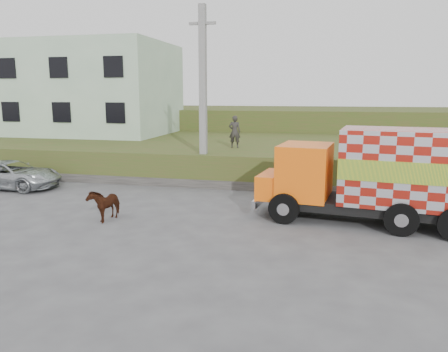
% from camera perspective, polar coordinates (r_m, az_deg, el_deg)
% --- Properties ---
extents(ground, '(120.00, 120.00, 0.00)m').
position_cam_1_polar(ground, '(15.68, -3.64, -4.89)').
color(ground, '#474749').
rests_on(ground, ground).
extents(embankment, '(40.00, 12.00, 1.50)m').
position_cam_1_polar(embankment, '(25.08, 2.85, 2.80)').
color(embankment, '#38551C').
rests_on(embankment, ground).
extents(embankment_far, '(40.00, 12.00, 3.00)m').
position_cam_1_polar(embankment_far, '(36.82, 6.17, 6.48)').
color(embankment_far, '#38551C').
rests_on(embankment_far, ground).
extents(retaining_strip, '(16.00, 0.50, 0.40)m').
position_cam_1_polar(retaining_strip, '(20.12, -5.71, -0.83)').
color(retaining_strip, '#595651').
rests_on(retaining_strip, ground).
extents(building, '(10.00, 8.00, 6.00)m').
position_cam_1_polar(building, '(31.45, -16.56, 10.85)').
color(building, '#B6D0B2').
rests_on(building, embankment).
extents(utility_pole, '(1.20, 0.30, 8.00)m').
position_cam_1_polar(utility_pole, '(19.79, -2.76, 10.32)').
color(utility_pole, gray).
rests_on(utility_pole, ground).
extents(cargo_truck, '(7.23, 3.21, 3.12)m').
position_cam_1_polar(cargo_truck, '(14.98, 19.47, 0.07)').
color(cargo_truck, black).
rests_on(cargo_truck, ground).
extents(cow, '(0.73, 1.37, 1.11)m').
position_cam_1_polar(cow, '(15.31, -15.30, -3.51)').
color(cow, '#36180D').
rests_on(cow, ground).
extents(suv, '(4.51, 2.18, 1.24)m').
position_cam_1_polar(suv, '(21.83, -26.06, 0.15)').
color(suv, '#9DA1A6').
rests_on(suv, ground).
extents(pedestrian, '(0.62, 0.44, 1.63)m').
position_cam_1_polar(pedestrian, '(22.09, 1.41, 5.81)').
color(pedestrian, '#282724').
rests_on(pedestrian, embankment).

